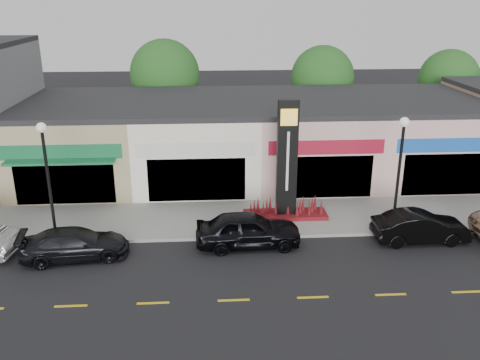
# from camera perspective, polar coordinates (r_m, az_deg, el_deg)

# --- Properties ---
(ground) EXTENTS (120.00, 120.00, 0.00)m
(ground) POSITION_cam_1_polar(r_m,az_deg,el_deg) (22.09, -1.12, -9.09)
(ground) COLOR black
(ground) RESTS_ON ground
(sidewalk) EXTENTS (52.00, 4.30, 0.15)m
(sidewalk) POSITION_cam_1_polar(r_m,az_deg,el_deg) (25.95, -1.55, -4.29)
(sidewalk) COLOR gray
(sidewalk) RESTS_ON ground
(curb) EXTENTS (52.00, 0.20, 0.15)m
(curb) POSITION_cam_1_polar(r_m,az_deg,el_deg) (23.92, -1.35, -6.50)
(curb) COLOR gray
(curb) RESTS_ON ground
(shop_beige) EXTENTS (7.00, 10.85, 4.80)m
(shop_beige) POSITION_cam_1_polar(r_m,az_deg,el_deg) (32.79, -17.14, 4.33)
(shop_beige) COLOR tan
(shop_beige) RESTS_ON ground
(shop_cream) EXTENTS (7.00, 10.01, 4.80)m
(shop_cream) POSITION_cam_1_polar(r_m,az_deg,el_deg) (31.89, -4.78, 4.73)
(shop_cream) COLOR white
(shop_cream) RESTS_ON ground
(shop_pink_w) EXTENTS (7.00, 10.01, 4.80)m
(shop_pink_w) POSITION_cam_1_polar(r_m,az_deg,el_deg) (32.50, 7.70, 4.91)
(shop_pink_w) COLOR #C99A99
(shop_pink_w) RESTS_ON ground
(shop_pink_e) EXTENTS (7.00, 10.01, 4.80)m
(shop_pink_e) POSITION_cam_1_polar(r_m,az_deg,el_deg) (34.55, 19.20, 4.87)
(shop_pink_e) COLOR #C99A99
(shop_pink_e) RESTS_ON ground
(tree_rear_west) EXTENTS (5.20, 5.20, 7.83)m
(tree_rear_west) POSITION_cam_1_polar(r_m,az_deg,el_deg) (39.33, -8.44, 11.67)
(tree_rear_west) COLOR #382619
(tree_rear_west) RESTS_ON ground
(tree_rear_mid) EXTENTS (4.80, 4.80, 7.29)m
(tree_rear_mid) POSITION_cam_1_polar(r_m,az_deg,el_deg) (40.22, 9.23, 11.32)
(tree_rear_mid) COLOR #382619
(tree_rear_mid) RESTS_ON ground
(tree_rear_east) EXTENTS (4.60, 4.60, 6.94)m
(tree_rear_east) POSITION_cam_1_polar(r_m,az_deg,el_deg) (43.55, 22.37, 10.41)
(tree_rear_east) COLOR #382619
(tree_rear_east) RESTS_ON ground
(lamp_west_near) EXTENTS (0.44, 0.44, 5.47)m
(lamp_west_near) POSITION_cam_1_polar(r_m,az_deg,el_deg) (24.08, -20.85, 1.08)
(lamp_west_near) COLOR black
(lamp_west_near) RESTS_ON sidewalk
(lamp_east_near) EXTENTS (0.44, 0.44, 5.47)m
(lamp_east_near) POSITION_cam_1_polar(r_m,az_deg,el_deg) (24.61, 17.51, 1.86)
(lamp_east_near) COLOR black
(lamp_east_near) RESTS_ON sidewalk
(pylon_sign) EXTENTS (4.20, 1.30, 6.00)m
(pylon_sign) POSITION_cam_1_polar(r_m,az_deg,el_deg) (25.26, 5.23, 0.32)
(pylon_sign) COLOR maroon
(pylon_sign) RESTS_ON sidewalk
(car_dark_sedan) EXTENTS (2.46, 4.77, 1.32)m
(car_dark_sedan) POSITION_cam_1_polar(r_m,az_deg,el_deg) (23.17, -18.06, -6.85)
(car_dark_sedan) COLOR black
(car_dark_sedan) RESTS_ON ground
(car_black_sedan) EXTENTS (2.06, 4.80, 1.61)m
(car_black_sedan) POSITION_cam_1_polar(r_m,az_deg,el_deg) (23.01, 0.93, -5.59)
(car_black_sedan) COLOR black
(car_black_sedan) RESTS_ON ground
(car_black_conv) EXTENTS (1.55, 4.34, 1.43)m
(car_black_conv) POSITION_cam_1_polar(r_m,az_deg,el_deg) (24.90, 19.59, -5.00)
(car_black_conv) COLOR black
(car_black_conv) RESTS_ON ground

